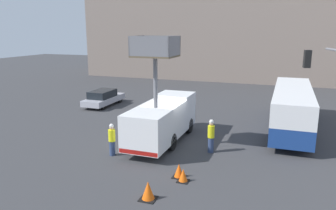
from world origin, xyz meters
name	(u,v)px	position (x,y,z in m)	size (l,w,h in m)	color
ground_plane	(168,143)	(0.00, 0.00, 0.00)	(120.00, 120.00, 0.00)	#38383A
building_backdrop_far	(240,30)	(0.00, 29.75, 6.83)	(44.00, 10.00, 13.67)	gray
utility_truck	(163,117)	(-0.30, -0.04, 1.60)	(2.30, 7.08, 6.49)	white
city_bus	(292,106)	(7.13, 5.52, 1.72)	(2.44, 11.01, 2.91)	navy
road_worker_near_truck	(112,140)	(-2.15, -3.02, 0.91)	(0.38, 0.38, 1.82)	navy
road_worker_directing	(211,136)	(2.87, -0.70, 0.98)	(0.38, 0.38, 1.93)	navy
traffic_cone_near_truck	(179,171)	(2.18, -4.39, 0.31)	(0.58, 0.58, 0.66)	black
traffic_cone_mid_road	(148,191)	(1.64, -6.80, 0.37)	(0.68, 0.68, 0.78)	black
traffic_cone_far_side	(183,176)	(2.51, -4.75, 0.28)	(0.53, 0.53, 0.61)	black
parked_car_curbside	(103,98)	(-9.05, 7.56, 0.73)	(1.87, 4.79, 1.44)	#A8A8B2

